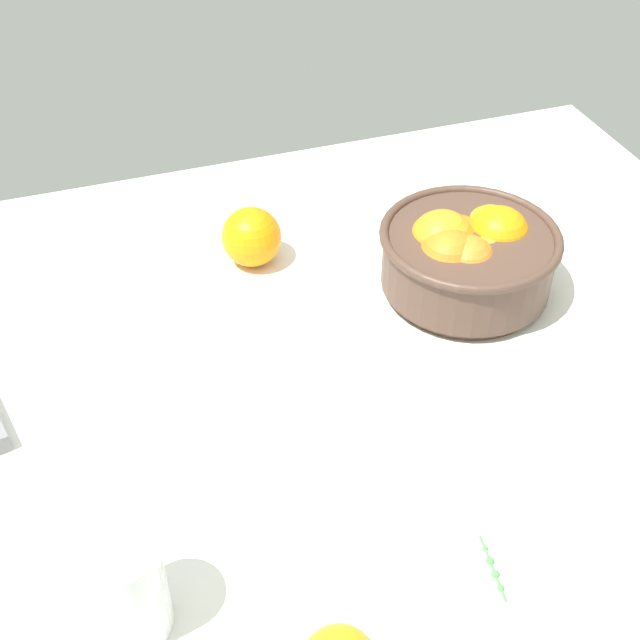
% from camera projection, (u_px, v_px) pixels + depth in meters
% --- Properties ---
extents(ground_plane, '(1.28, 0.98, 0.03)m').
position_uv_depth(ground_plane, '(315.00, 377.00, 1.01)').
color(ground_plane, white).
extents(fruit_bowl, '(0.23, 0.23, 0.11)m').
position_uv_depth(fruit_bowl, '(467.00, 255.00, 1.08)').
color(fruit_bowl, '#473328').
rests_on(fruit_bowl, ground_plane).
extents(juice_glass, '(0.07, 0.07, 0.11)m').
position_uv_depth(juice_glass, '(123.00, 590.00, 0.72)').
color(juice_glass, white).
rests_on(juice_glass, ground_plane).
extents(loose_orange_0, '(0.08, 0.08, 0.08)m').
position_uv_depth(loose_orange_0, '(252.00, 237.00, 1.14)').
color(loose_orange_0, orange).
rests_on(loose_orange_0, ground_plane).
extents(herb_sprig_0, '(0.01, 0.07, 0.01)m').
position_uv_depth(herb_sprig_0, '(494.00, 567.00, 0.80)').
color(herb_sprig_0, '#488146').
rests_on(herb_sprig_0, ground_plane).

